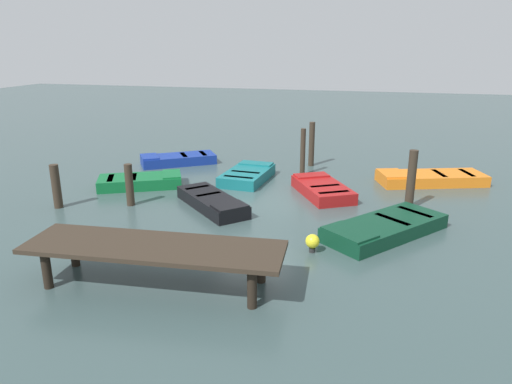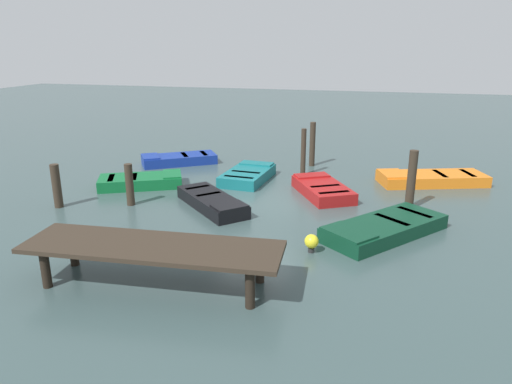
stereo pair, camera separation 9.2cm
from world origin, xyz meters
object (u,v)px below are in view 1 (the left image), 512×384
Objects in this scene: dock_segment at (154,250)px; mooring_piling_near_left at (312,144)px; mooring_piling_mid_right at (56,186)px; mooring_piling_mid_left at (303,152)px; mooring_piling_far_left at (129,185)px; rowboat_teal at (247,175)px; mooring_piling_center at (411,180)px; rowboat_red at (322,189)px; rowboat_dark_green at (384,228)px; rowboat_blue at (178,159)px; rowboat_black at (212,202)px; marker_buoy at (312,242)px; rowboat_orange at (430,178)px; rowboat_green at (141,181)px.

dock_segment is 11.58m from mooring_piling_near_left.
mooring_piling_mid_right is 0.76× the size of mooring_piling_mid_left.
mooring_piling_near_left is (-4.97, -6.73, 0.26)m from mooring_piling_far_left.
rowboat_teal is 6.22m from mooring_piling_center.
rowboat_red is at bearing -105.83° from rowboat_teal.
rowboat_blue is (8.81, -6.06, 0.00)m from rowboat_dark_green.
rowboat_black is 6.36× the size of marker_buoy.
rowboat_dark_green is 0.92× the size of rowboat_orange.
rowboat_orange is at bearing -127.76° from dock_segment.
rowboat_orange is at bearing 179.78° from mooring_piling_mid_left.
mooring_piling_center is at bearing 54.84° from rowboat_orange.
rowboat_black is 4.42m from marker_buoy.
rowboat_dark_green is 9.09m from rowboat_green.
rowboat_blue is (3.96, -10.26, -0.62)m from dock_segment.
rowboat_black is 3.71m from rowboat_green.
mooring_piling_mid_left reaches higher than rowboat_teal.
mooring_piling_center is 1.01× the size of mooring_piling_near_left.
rowboat_green is at bearing -30.70° from marker_buoy.
mooring_piling_near_left is (-7.12, -7.53, 0.24)m from mooring_piling_mid_right.
rowboat_blue is 1.77× the size of mooring_piling_mid_left.
mooring_piling_far_left is (-0.75, 5.54, 0.48)m from rowboat_blue.
rowboat_red is at bearing 114.28° from mooring_piling_mid_left.
mooring_piling_mid_left is at bearing -50.66° from rowboat_teal.
mooring_piling_mid_left is (4.90, -0.02, 0.72)m from rowboat_orange.
dock_segment is 1.72× the size of rowboat_blue.
rowboat_green is 0.98× the size of rowboat_blue.
rowboat_dark_green is 1.15× the size of rowboat_blue.
mooring_piling_mid_right reaches higher than rowboat_blue.
rowboat_teal is at bearing 40.49° from rowboat_red.
dock_segment is 10.01m from mooring_piling_mid_left.
marker_buoy reaches higher than rowboat_green.
rowboat_red is 2.15× the size of mooring_piling_mid_right.
rowboat_green is 3.19m from mooring_piling_mid_right.
mooring_piling_far_left is (9.74, 5.14, 0.48)m from rowboat_orange.
mooring_piling_far_left is 0.74× the size of mooring_piling_mid_left.
dock_segment is at bearing -10.03° from rowboat_dark_green.
dock_segment is 1.50× the size of rowboat_dark_green.
mooring_piling_far_left is 2.30m from mooring_piling_mid_right.
mooring_piling_center is 5.08m from mooring_piling_mid_left.
rowboat_black is at bearing 89.70° from rowboat_blue.
rowboat_red is 4.51m from rowboat_orange.
rowboat_dark_green is 1.25× the size of rowboat_red.
rowboat_dark_green is at bearing -41.80° from rowboat_green.
rowboat_black is at bearing -50.93° from rowboat_green.
mooring_piling_mid_right is at bearing -9.09° from marker_buoy.
dock_segment is 11.84m from rowboat_orange.
rowboat_orange is 10.49m from rowboat_blue.
mooring_piling_center is (-5.91, 1.80, 0.74)m from rowboat_teal.
rowboat_orange is at bearing -8.95° from rowboat_green.
mooring_piling_far_left is 0.97× the size of mooring_piling_mid_right.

